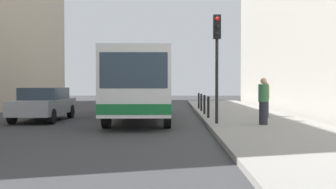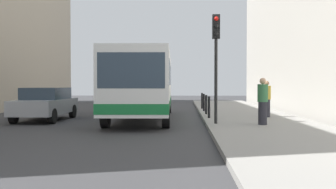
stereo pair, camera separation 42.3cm
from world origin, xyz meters
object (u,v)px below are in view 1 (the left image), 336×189
object	(u,v)px
pedestrian_near_signal	(263,101)
bollard_mid	(204,105)
car_beside_bus	(44,103)
bollard_near	(208,107)
bollard_far	(201,102)
traffic_light	(217,48)
bus	(142,82)
pedestrian_mid_sidewalk	(265,99)
bollard_farthest	(199,101)

from	to	relation	value
pedestrian_near_signal	bollard_mid	bearing A→B (deg)	76.38
car_beside_bus	bollard_near	size ratio (longest dim) A/B	4.64
car_beside_bus	bollard_far	world-z (taller)	car_beside_bus
traffic_light	pedestrian_near_signal	bearing A→B (deg)	-11.98
bollard_near	bollard_far	xyz separation A→B (m)	(0.00, 4.51, 0.00)
bollard_near	bollard_mid	distance (m)	2.25
pedestrian_near_signal	bus	bearing A→B (deg)	107.11
car_beside_bus	bus	bearing A→B (deg)	-167.29
bollard_far	pedestrian_mid_sidewalk	bearing A→B (deg)	-56.19
bollard_near	pedestrian_mid_sidewalk	distance (m)	2.72
bollard_near	bollard_farthest	bearing A→B (deg)	90.00
bus	traffic_light	world-z (taller)	traffic_light
car_beside_bus	pedestrian_near_signal	world-z (taller)	pedestrian_near_signal
car_beside_bus	bollard_farthest	world-z (taller)	car_beside_bus
traffic_light	bollard_near	world-z (taller)	traffic_light
car_beside_bus	pedestrian_near_signal	bearing A→B (deg)	161.59
bollard_near	bus	bearing A→B (deg)	159.10
bollard_farthest	bus	bearing A→B (deg)	-118.14
pedestrian_mid_sidewalk	bus	bearing A→B (deg)	148.77
bollard_mid	pedestrian_near_signal	distance (m)	5.46
bus	traffic_light	size ratio (longest dim) A/B	2.70
traffic_light	bollard_mid	size ratio (longest dim) A/B	4.32
pedestrian_near_signal	pedestrian_mid_sidewalk	xyz separation A→B (m)	(0.85, 3.47, -0.05)
bus	bollard_near	xyz separation A→B (m)	(3.00, -1.15, -1.10)
bollard_far	pedestrian_near_signal	world-z (taller)	pedestrian_near_signal
car_beside_bus	pedestrian_near_signal	size ratio (longest dim) A/B	2.56
traffic_light	bollard_mid	distance (m)	5.35
bus	bollard_mid	distance (m)	3.39
bollard_mid	pedestrian_near_signal	xyz separation A→B (m)	(1.78, -5.15, 0.39)
bollard_near	bollard_mid	xyz separation A→B (m)	(0.00, 2.25, 0.00)
bollard_far	pedestrian_mid_sidewalk	size ratio (longest dim) A/B	0.58
car_beside_bus	bollard_near	world-z (taller)	car_beside_bus
bollard_far	pedestrian_near_signal	xyz separation A→B (m)	(1.78, -7.40, 0.39)
bollard_near	car_beside_bus	bearing A→B (deg)	178.58
traffic_light	bollard_near	distance (m)	3.48
pedestrian_mid_sidewalk	bollard_near	bearing A→B (deg)	166.95
pedestrian_near_signal	traffic_light	bearing A→B (deg)	135.29
bollard_near	bollard_farthest	world-z (taller)	same
bollard_mid	pedestrian_near_signal	world-z (taller)	pedestrian_near_signal
bollard_near	pedestrian_mid_sidewalk	world-z (taller)	pedestrian_mid_sidewalk
car_beside_bus	pedestrian_mid_sidewalk	size ratio (longest dim) A/B	2.69
traffic_light	bollard_mid	bearing A→B (deg)	91.20
car_beside_bus	pedestrian_near_signal	xyz separation A→B (m)	(9.13, -3.07, 0.23)
car_beside_bus	pedestrian_mid_sidewalk	xyz separation A→B (m)	(9.98, 0.40, 0.18)
bus	bollard_mid	world-z (taller)	bus
bollard_far	pedestrian_mid_sidewalk	world-z (taller)	pedestrian_mid_sidewalk
bollard_farthest	pedestrian_mid_sidewalk	size ratio (longest dim) A/B	0.58
car_beside_bus	pedestrian_mid_sidewalk	bearing A→B (deg)	-177.52
bollard_mid	bollard_farthest	xyz separation A→B (m)	(0.00, 4.51, 0.00)
bus	bollard_far	bearing A→B (deg)	-133.23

